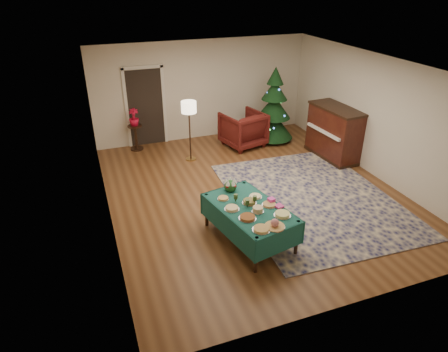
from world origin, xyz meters
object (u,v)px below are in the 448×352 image
object	(u,v)px
gift_box	(271,200)
floor_lamp	(189,111)
piano	(334,133)
armchair	(243,128)
christmas_tree	(274,108)
side_table	(136,138)
potted_plant	(134,121)
buffet_table	(250,214)

from	to	relation	value
gift_box	floor_lamp	bearing A→B (deg)	97.04
gift_box	piano	distance (m)	3.93
armchair	christmas_tree	xyz separation A→B (m)	(0.93, 0.08, 0.41)
side_table	piano	distance (m)	5.14
potted_plant	buffet_table	bearing A→B (deg)	-75.60
armchair	gift_box	bearing A→B (deg)	59.96
buffet_table	potted_plant	world-z (taller)	potted_plant
gift_box	armchair	world-z (taller)	armchair
buffet_table	side_table	size ratio (longest dim) A/B	2.79
gift_box	side_table	bearing A→B (deg)	108.95
armchair	floor_lamp	xyz separation A→B (m)	(-1.59, -0.39, 0.77)
gift_box	armchair	bearing A→B (deg)	74.03
gift_box	side_table	world-z (taller)	gift_box
armchair	potted_plant	bearing A→B (deg)	-28.86
buffet_table	christmas_tree	size ratio (longest dim) A/B	0.92
armchair	piano	world-z (taller)	piano
side_table	christmas_tree	bearing A→B (deg)	-10.04
armchair	side_table	xyz separation A→B (m)	(-2.77, 0.73, -0.19)
piano	buffet_table	bearing A→B (deg)	-143.46
armchair	piano	distance (m)	2.38
floor_lamp	christmas_tree	size ratio (longest dim) A/B	0.74
potted_plant	christmas_tree	distance (m)	3.76
gift_box	piano	size ratio (longest dim) A/B	0.07
buffet_table	floor_lamp	xyz separation A→B (m)	(-0.04, 3.62, 0.75)
gift_box	piano	bearing A→B (deg)	40.05
side_table	christmas_tree	world-z (taller)	christmas_tree
buffet_table	potted_plant	size ratio (longest dim) A/B	4.18
buffet_table	christmas_tree	distance (m)	4.80
gift_box	christmas_tree	xyz separation A→B (m)	(2.08, 4.08, 0.21)
piano	christmas_tree	bearing A→B (deg)	120.83
side_table	piano	bearing A→B (deg)	-25.53
floor_lamp	christmas_tree	world-z (taller)	christmas_tree
side_table	piano	world-z (taller)	piano
potted_plant	side_table	bearing A→B (deg)	146.31
buffet_table	floor_lamp	distance (m)	3.70
gift_box	side_table	size ratio (longest dim) A/B	0.16
buffet_table	gift_box	size ratio (longest dim) A/B	17.64
armchair	piano	size ratio (longest dim) A/B	0.66
floor_lamp	potted_plant	xyz separation A→B (m)	(-1.18, 1.13, -0.49)
buffet_table	armchair	size ratio (longest dim) A/B	1.82
side_table	armchair	bearing A→B (deg)	-14.79
buffet_table	christmas_tree	xyz separation A→B (m)	(2.49, 4.09, 0.39)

